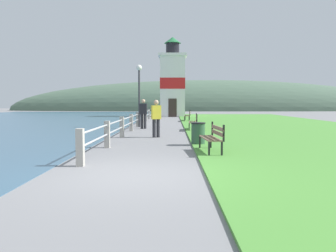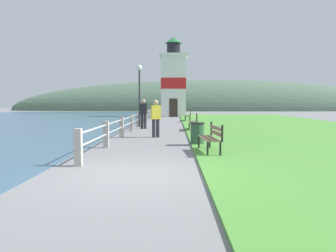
{
  "view_description": "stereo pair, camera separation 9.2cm",
  "coord_description": "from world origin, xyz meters",
  "px_view_note": "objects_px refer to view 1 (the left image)",
  "views": [
    {
      "loc": [
        0.84,
        -6.98,
        1.58
      ],
      "look_at": [
        0.58,
        10.73,
        0.3
      ],
      "focal_mm": 35.0,
      "sensor_mm": 36.0,
      "label": 1
    },
    {
      "loc": [
        0.93,
        -6.98,
        1.58
      ],
      "look_at": [
        0.58,
        10.73,
        0.3
      ],
      "focal_mm": 35.0,
      "sensor_mm": 36.0,
      "label": 2
    }
  ],
  "objects_px": {
    "park_bench_far": "(188,115)",
    "person_by_railing": "(156,117)",
    "trash_bin": "(198,134)",
    "lamp_post": "(139,84)",
    "park_bench_near": "(213,136)",
    "person_strolling": "(143,113)",
    "lighthouse": "(173,82)",
    "park_bench_midway": "(194,121)"
  },
  "relations": [
    {
      "from": "person_by_railing",
      "to": "trash_bin",
      "type": "bearing_deg",
      "value": -167.68
    },
    {
      "from": "person_by_railing",
      "to": "person_strolling",
      "type": "bearing_deg",
      "value": -8.0
    },
    {
      "from": "lighthouse",
      "to": "person_strolling",
      "type": "xyz_separation_m",
      "value": [
        -1.74,
        -17.38,
        -2.9
      ]
    },
    {
      "from": "person_by_railing",
      "to": "park_bench_near",
      "type": "bearing_deg",
      "value": -176.39
    },
    {
      "from": "park_bench_midway",
      "to": "lighthouse",
      "type": "height_order",
      "value": "lighthouse"
    },
    {
      "from": "park_bench_near",
      "to": "person_strolling",
      "type": "bearing_deg",
      "value": -77.28
    },
    {
      "from": "park_bench_near",
      "to": "park_bench_midway",
      "type": "distance_m",
      "value": 8.38
    },
    {
      "from": "park_bench_near",
      "to": "person_strolling",
      "type": "xyz_separation_m",
      "value": [
        -3.01,
        9.45,
        0.42
      ]
    },
    {
      "from": "park_bench_midway",
      "to": "park_bench_far",
      "type": "distance_m",
      "value": 8.9
    },
    {
      "from": "park_bench_midway",
      "to": "lighthouse",
      "type": "xyz_separation_m",
      "value": [
        -1.23,
        18.46,
        3.32
      ]
    },
    {
      "from": "person_strolling",
      "to": "park_bench_far",
      "type": "bearing_deg",
      "value": -17.26
    },
    {
      "from": "park_bench_midway",
      "to": "person_by_railing",
      "type": "xyz_separation_m",
      "value": [
        -1.96,
        -3.77,
        0.38
      ]
    },
    {
      "from": "trash_bin",
      "to": "lamp_post",
      "type": "xyz_separation_m",
      "value": [
        -3.08,
        8.86,
        2.31
      ]
    },
    {
      "from": "lamp_post",
      "to": "person_by_railing",
      "type": "bearing_deg",
      "value": -77.31
    },
    {
      "from": "person_by_railing",
      "to": "trash_bin",
      "type": "xyz_separation_m",
      "value": [
        1.69,
        -2.69,
        -0.49
      ]
    },
    {
      "from": "park_bench_near",
      "to": "trash_bin",
      "type": "bearing_deg",
      "value": -85.81
    },
    {
      "from": "park_bench_far",
      "to": "person_by_railing",
      "type": "height_order",
      "value": "person_by_railing"
    },
    {
      "from": "lighthouse",
      "to": "trash_bin",
      "type": "bearing_deg",
      "value": -87.79
    },
    {
      "from": "person_strolling",
      "to": "person_by_railing",
      "type": "height_order",
      "value": "person_strolling"
    },
    {
      "from": "park_bench_midway",
      "to": "person_by_railing",
      "type": "height_order",
      "value": "person_by_railing"
    },
    {
      "from": "trash_bin",
      "to": "lamp_post",
      "type": "height_order",
      "value": "lamp_post"
    },
    {
      "from": "park_bench_far",
      "to": "person_by_railing",
      "type": "xyz_separation_m",
      "value": [
        -2.04,
        -12.67,
        0.38
      ]
    },
    {
      "from": "person_strolling",
      "to": "trash_bin",
      "type": "xyz_separation_m",
      "value": [
        2.7,
        -7.53,
        -0.54
      ]
    },
    {
      "from": "park_bench_far",
      "to": "person_strolling",
      "type": "xyz_separation_m",
      "value": [
        -3.05,
        -7.83,
        0.42
      ]
    },
    {
      "from": "person_strolling",
      "to": "park_bench_midway",
      "type": "bearing_deg",
      "value": -105.86
    },
    {
      "from": "lighthouse",
      "to": "person_strolling",
      "type": "distance_m",
      "value": 17.71
    },
    {
      "from": "park_bench_far",
      "to": "person_strolling",
      "type": "relative_size",
      "value": 1.06
    },
    {
      "from": "park_bench_near",
      "to": "park_bench_far",
      "type": "height_order",
      "value": "same"
    },
    {
      "from": "park_bench_midway",
      "to": "person_strolling",
      "type": "xyz_separation_m",
      "value": [
        -2.97,
        1.07,
        0.42
      ]
    },
    {
      "from": "person_strolling",
      "to": "lamp_post",
      "type": "distance_m",
      "value": 2.25
    },
    {
      "from": "person_by_railing",
      "to": "park_bench_far",
      "type": "bearing_deg",
      "value": -28.93
    },
    {
      "from": "trash_bin",
      "to": "lamp_post",
      "type": "distance_m",
      "value": 9.66
    },
    {
      "from": "park_bench_midway",
      "to": "park_bench_far",
      "type": "relative_size",
      "value": 0.93
    },
    {
      "from": "lighthouse",
      "to": "park_bench_far",
      "type": "bearing_deg",
      "value": -82.18
    },
    {
      "from": "park_bench_near",
      "to": "lighthouse",
      "type": "bearing_deg",
      "value": -92.22
    },
    {
      "from": "person_by_railing",
      "to": "lighthouse",
      "type": "bearing_deg",
      "value": -21.66
    },
    {
      "from": "park_bench_near",
      "to": "person_by_railing",
      "type": "bearing_deg",
      "value": -71.52
    },
    {
      "from": "lighthouse",
      "to": "lamp_post",
      "type": "xyz_separation_m",
      "value": [
        -2.12,
        -16.05,
        -1.12
      ]
    },
    {
      "from": "lighthouse",
      "to": "person_strolling",
      "type": "relative_size",
      "value": 4.98
    },
    {
      "from": "lighthouse",
      "to": "person_strolling",
      "type": "bearing_deg",
      "value": -95.7
    },
    {
      "from": "lamp_post",
      "to": "park_bench_near",
      "type": "bearing_deg",
      "value": -72.57
    },
    {
      "from": "park_bench_near",
      "to": "park_bench_far",
      "type": "xyz_separation_m",
      "value": [
        0.04,
        17.28,
        0.0
      ]
    }
  ]
}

